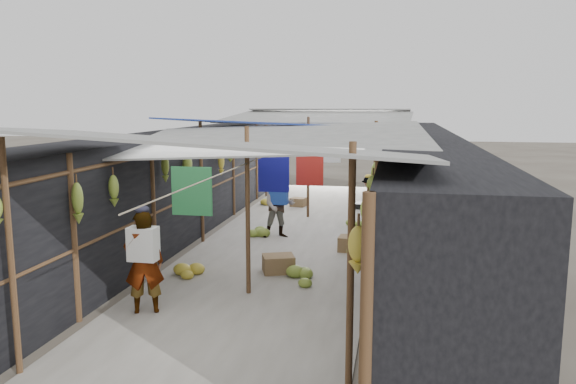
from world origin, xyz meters
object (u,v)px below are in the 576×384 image
Objects in this scene: black_basin at (361,205)px; shopper_blue at (279,205)px; crate_near at (278,264)px; vendor_seated at (369,196)px; vendor_elderly at (144,262)px.

shopper_blue reaches higher than black_basin.
crate_near is 6.47m from black_basin.
shopper_blue is 3.46m from vendor_seated.
black_basin is 4.20m from shopper_blue.
crate_near is 0.36× the size of vendor_elderly.
crate_near is 2.70m from vendor_elderly.
crate_near is 2.65m from shopper_blue.
black_basin is 0.38× the size of vendor_elderly.
vendor_elderly reaches higher than shopper_blue.
black_basin is at bearing -177.45° from vendor_seated.
vendor_elderly is at bearing -117.73° from shopper_blue.
vendor_seated is at bearing -74.99° from black_basin.
shopper_blue is 1.42× the size of vendor_seated.
shopper_blue reaches higher than crate_near.
shopper_blue is at bearing -122.49° from vendor_elderly.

